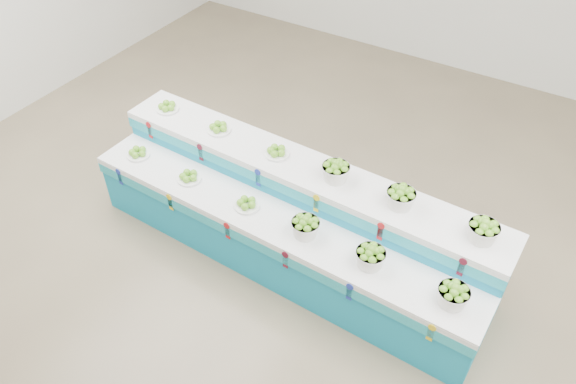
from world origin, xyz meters
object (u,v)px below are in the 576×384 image
at_px(display_stand, 288,218).
at_px(basket_upper_right, 483,230).
at_px(plate_upper_mid, 219,127).
at_px(basket_lower_left, 305,226).

relative_size(display_stand, basket_upper_right, 15.90).
xyz_separation_m(plate_upper_mid, basket_upper_right, (2.85, -0.09, 0.05)).
bearing_deg(plate_upper_mid, display_stand, -16.01).
relative_size(basket_lower_left, plate_upper_mid, 1.07).
xyz_separation_m(display_stand, basket_upper_right, (1.81, 0.21, 0.61)).
bearing_deg(basket_lower_left, display_stand, 142.28).
xyz_separation_m(basket_lower_left, plate_upper_mid, (-1.40, 0.58, 0.25)).
bearing_deg(display_stand, basket_upper_right, 8.41).
xyz_separation_m(display_stand, basket_lower_left, (0.36, -0.28, 0.31)).
bearing_deg(basket_lower_left, plate_upper_mid, 157.64).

